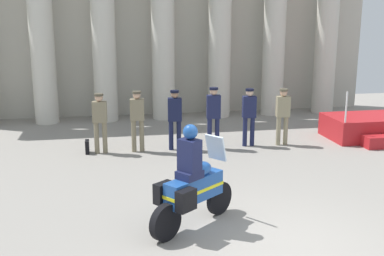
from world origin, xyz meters
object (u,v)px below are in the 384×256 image
object	(u,v)px
reviewing_stand	(368,128)
officer_in_row_2	(175,115)
briefcase_on_ground	(87,147)
officer_in_row_4	(249,113)
motorcycle_with_rider	(191,185)
officer_in_row_3	(214,113)
officer_in_row_5	(283,112)
officer_in_row_0	(100,118)
officer_in_row_1	(137,116)

from	to	relation	value
reviewing_stand	officer_in_row_2	xyz separation A→B (m)	(-6.01, -0.15, 0.66)
reviewing_stand	briefcase_on_ground	world-z (taller)	reviewing_stand
reviewing_stand	officer_in_row_4	size ratio (longest dim) A/B	1.46
motorcycle_with_rider	briefcase_on_ground	distance (m)	5.51
reviewing_stand	officer_in_row_2	bearing A→B (deg)	-178.59
officer_in_row_2	officer_in_row_4	world-z (taller)	officer_in_row_2
officer_in_row_2	reviewing_stand	bearing A→B (deg)	-172.60
officer_in_row_3	briefcase_on_ground	world-z (taller)	officer_in_row_3
officer_in_row_5	motorcycle_with_rider	distance (m)	6.12
officer_in_row_2	officer_in_row_5	xyz separation A→B (m)	(3.13, -0.07, -0.02)
officer_in_row_3	briefcase_on_ground	size ratio (longest dim) A/B	4.85
officer_in_row_2	officer_in_row_3	world-z (taller)	officer_in_row_3
reviewing_stand	officer_in_row_0	size ratio (longest dim) A/B	1.48
reviewing_stand	officer_in_row_3	world-z (taller)	officer_in_row_3
officer_in_row_0	officer_in_row_1	xyz separation A→B (m)	(1.01, -0.02, 0.02)
officer_in_row_1	officer_in_row_3	xyz separation A→B (m)	(2.12, -0.07, 0.03)
officer_in_row_1	officer_in_row_4	size ratio (longest dim) A/B	1.01
officer_in_row_3	officer_in_row_5	size ratio (longest dim) A/B	1.06
officer_in_row_1	briefcase_on_ground	xyz separation A→B (m)	(-1.38, 0.09, -0.82)
officer_in_row_0	motorcycle_with_rider	bearing A→B (deg)	113.61
officer_in_row_2	officer_in_row_3	bearing A→B (deg)	-178.62
officer_in_row_5	briefcase_on_ground	size ratio (longest dim) A/B	4.58
officer_in_row_0	officer_in_row_5	distance (m)	5.18
officer_in_row_1	officer_in_row_4	world-z (taller)	officer_in_row_1
officer_in_row_1	officer_in_row_3	bearing A→B (deg)	-176.01
reviewing_stand	motorcycle_with_rider	size ratio (longest dim) A/B	1.29
officer_in_row_3	officer_in_row_0	bearing A→B (deg)	4.29
officer_in_row_5	briefcase_on_ground	distance (m)	5.61
officer_in_row_2	briefcase_on_ground	bearing A→B (deg)	4.29
reviewing_stand	officer_in_row_5	world-z (taller)	officer_in_row_5
officer_in_row_2	briefcase_on_ground	world-z (taller)	officer_in_row_2
officer_in_row_4	officer_in_row_5	distance (m)	0.99
officer_in_row_5	motorcycle_with_rider	bearing A→B (deg)	60.23
officer_in_row_2	officer_in_row_3	xyz separation A→B (m)	(1.08, -0.09, 0.04)
officer_in_row_1	motorcycle_with_rider	distance (m)	5.06
reviewing_stand	officer_in_row_1	xyz separation A→B (m)	(-7.04, -0.16, 0.67)
officer_in_row_0	officer_in_row_3	distance (m)	3.13
officer_in_row_1	officer_in_row_2	bearing A→B (deg)	-173.28
officer_in_row_3	motorcycle_with_rider	xyz separation A→B (m)	(-1.53, -4.95, -0.24)
officer_in_row_5	officer_in_row_0	bearing A→B (deg)	5.15
reviewing_stand	motorcycle_with_rider	bearing A→B (deg)	-141.21
motorcycle_with_rider	briefcase_on_ground	world-z (taller)	motorcycle_with_rider
officer_in_row_3	officer_in_row_1	bearing A→B (deg)	3.99
officer_in_row_3	officer_in_row_2	bearing A→B (deg)	1.38
reviewing_stand	officer_in_row_4	bearing A→B (deg)	-177.88
reviewing_stand	officer_in_row_3	distance (m)	4.98
officer_in_row_1	officer_in_row_4	distance (m)	3.19
officer_in_row_4	officer_in_row_0	bearing A→B (deg)	5.98
reviewing_stand	motorcycle_with_rider	distance (m)	8.29
officer_in_row_0	officer_in_row_3	bearing A→B (deg)	-175.71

